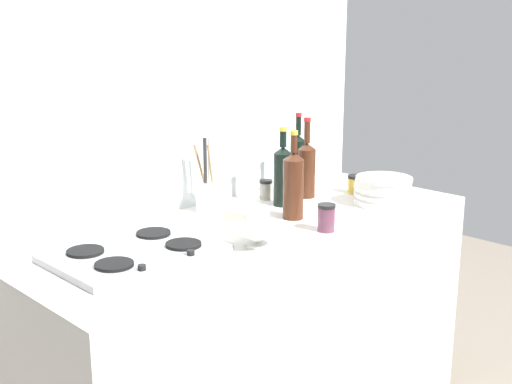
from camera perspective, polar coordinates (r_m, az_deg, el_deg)
counter_block at (r=2.57m, az=0.00°, el=-12.39°), size 1.80×0.70×0.90m
backsplash_panel at (r=2.64m, az=-5.82°, el=2.78°), size 1.90×0.06×2.17m
stovetop_hob at (r=2.10m, az=-10.43°, el=-5.18°), size 0.51×0.36×0.04m
plate_stack at (r=2.70m, az=10.97°, el=0.12°), size 0.24×0.24×0.11m
wine_bottle_leftmost at (r=2.62m, az=2.33°, el=1.51°), size 0.07×0.07×0.32m
wine_bottle_mid_left at (r=2.93m, az=3.67°, el=2.86°), size 0.07×0.07×0.33m
wine_bottle_mid_right at (r=2.44m, az=3.27°, el=0.68°), size 0.08×0.08×0.33m
wine_bottle_rightmost at (r=2.76m, az=4.41°, el=2.08°), size 0.07×0.07×0.34m
mixing_bowl at (r=2.15m, az=0.04°, el=-3.87°), size 0.18×0.18×0.06m
butter_dish at (r=2.40m, az=-0.82°, el=-2.07°), size 0.16×0.13×0.06m
utensil_crock at (r=2.55m, az=-4.21°, el=-0.22°), size 0.09×0.09×0.29m
condiment_jar_front at (r=2.32m, az=6.13°, el=-2.22°), size 0.06×0.06×0.10m
condiment_jar_rear at (r=2.73m, az=0.86°, el=0.23°), size 0.06×0.06×0.08m
condiment_jar_spare at (r=2.86m, az=8.60°, el=0.68°), size 0.07×0.07×0.08m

